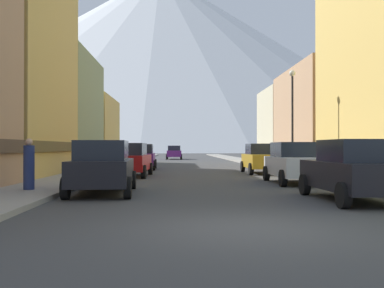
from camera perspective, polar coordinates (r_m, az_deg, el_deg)
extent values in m
plane|color=#3C3C3C|center=(8.84, 6.87, -10.57)|extent=(400.00, 400.00, 0.00)
cube|color=gray|center=(43.89, -8.46, -2.36)|extent=(2.50, 100.00, 0.15)
cube|color=gray|center=(44.28, 7.85, -2.34)|extent=(2.50, 100.00, 0.15)
cube|color=#8C9966|center=(35.31, -20.23, 3.82)|extent=(9.70, 9.96, 8.31)
cube|color=#3F442D|center=(35.22, -20.24, -0.33)|extent=(10.00, 9.96, 0.50)
cube|color=#D8B259|center=(45.19, -14.34, 1.66)|extent=(6.94, 10.24, 6.39)
cube|color=brown|center=(45.17, -14.34, -0.36)|extent=(7.24, 10.24, 0.50)
cube|color=tan|center=(37.17, 19.04, 3.14)|extent=(9.01, 11.71, 7.71)
cube|color=brown|center=(37.10, 19.05, -0.34)|extent=(9.31, 11.71, 0.50)
cube|color=beige|center=(46.83, 14.89, 2.19)|extent=(9.55, 8.18, 7.37)
cube|color=#595444|center=(46.78, 14.89, -0.36)|extent=(9.85, 8.18, 0.50)
cube|color=black|center=(15.42, -11.22, -3.46)|extent=(2.05, 4.48, 0.80)
cube|color=#1E232D|center=(15.15, -11.32, -0.79)|extent=(1.70, 2.27, 0.64)
cylinder|color=black|center=(17.20, -13.66, -4.47)|extent=(0.25, 0.69, 0.68)
cylinder|color=black|center=(17.01, -7.50, -4.53)|extent=(0.25, 0.69, 0.68)
cylinder|color=black|center=(13.96, -15.75, -5.41)|extent=(0.25, 0.69, 0.68)
cylinder|color=black|center=(13.73, -8.16, -5.51)|extent=(0.25, 0.69, 0.68)
cube|color=#9E1111|center=(24.26, -7.85, -2.35)|extent=(2.04, 4.48, 0.80)
cube|color=#1E232D|center=(23.99, -7.94, -0.65)|extent=(1.70, 2.27, 0.64)
cylinder|color=black|center=(26.05, -9.32, -3.10)|extent=(0.25, 0.69, 0.68)
cylinder|color=black|center=(25.79, -5.29, -3.13)|extent=(0.25, 0.69, 0.68)
cylinder|color=black|center=(22.81, -10.76, -3.48)|extent=(0.25, 0.69, 0.68)
cylinder|color=black|center=(22.52, -6.15, -3.52)|extent=(0.25, 0.69, 0.68)
cube|color=#591E72|center=(31.95, -6.45, -1.89)|extent=(1.91, 4.43, 0.80)
cube|color=#1E232D|center=(31.69, -6.47, -0.60)|extent=(1.64, 2.23, 0.64)
cylinder|color=black|center=(33.68, -7.84, -2.49)|extent=(0.23, 0.68, 0.68)
cylinder|color=black|center=(33.57, -4.71, -2.50)|extent=(0.23, 0.68, 0.68)
cylinder|color=black|center=(30.39, -8.37, -2.72)|extent=(0.23, 0.68, 0.68)
cylinder|color=black|center=(30.28, -4.90, -2.73)|extent=(0.23, 0.68, 0.68)
cube|color=black|center=(13.93, 19.69, -3.77)|extent=(1.89, 4.42, 0.80)
cube|color=#1E232D|center=(13.68, 20.08, -0.81)|extent=(1.63, 2.22, 0.64)
cylinder|color=black|center=(15.20, 14.09, -5.01)|extent=(0.23, 0.68, 0.68)
cylinder|color=black|center=(15.83, 20.50, -4.81)|extent=(0.23, 0.68, 0.68)
cylinder|color=black|center=(12.09, 18.63, -6.18)|extent=(0.23, 0.68, 0.68)
cube|color=silver|center=(19.95, 12.93, -2.76)|extent=(1.85, 4.40, 0.80)
cube|color=#1E232D|center=(20.17, 12.74, -0.69)|extent=(1.61, 2.20, 0.64)
cylinder|color=black|center=(18.66, 16.97, -4.15)|extent=(0.22, 0.68, 0.68)
cylinder|color=black|center=(18.15, 11.45, -4.26)|extent=(0.22, 0.68, 0.68)
cylinder|color=black|center=(21.80, 14.16, -3.61)|extent=(0.22, 0.68, 0.68)
cylinder|color=black|center=(21.36, 9.40, -3.69)|extent=(0.22, 0.68, 0.68)
cube|color=#B28419|center=(27.27, 8.84, -2.14)|extent=(1.87, 4.41, 0.80)
cube|color=#1E232D|center=(27.51, 8.75, -0.62)|extent=(1.61, 2.21, 0.64)
cylinder|color=black|center=(25.86, 11.52, -3.12)|extent=(0.22, 0.68, 0.68)
cylinder|color=black|center=(25.51, 7.49, -3.16)|extent=(0.22, 0.68, 0.68)
cylinder|color=black|center=(29.08, 10.04, -2.82)|extent=(0.22, 0.68, 0.68)
cylinder|color=black|center=(28.77, 6.44, -2.85)|extent=(0.22, 0.68, 0.68)
cube|color=#591E72|center=(59.00, -2.28, -1.22)|extent=(1.84, 4.40, 0.80)
cube|color=#1E232D|center=(59.25, -2.28, -0.52)|extent=(1.60, 2.20, 0.64)
cylinder|color=black|center=(57.36, -1.37, -1.64)|extent=(0.22, 0.68, 0.68)
cylinder|color=black|center=(57.37, -3.21, -1.64)|extent=(0.22, 0.68, 0.68)
cylinder|color=black|center=(60.66, -1.41, -1.58)|extent=(0.22, 0.68, 0.68)
cylinder|color=black|center=(60.67, -3.15, -1.58)|extent=(0.22, 0.68, 0.68)
cylinder|color=gray|center=(24.81, 17.65, -3.30)|extent=(0.55, 0.55, 0.31)
sphere|color=#336030|center=(24.79, 17.65, -2.32)|extent=(0.67, 0.67, 0.67)
cylinder|color=navy|center=(15.96, -19.96, -2.81)|extent=(0.36, 0.36, 1.47)
sphere|color=tan|center=(15.95, -19.95, 0.25)|extent=(0.23, 0.23, 0.23)
cylinder|color=brown|center=(22.87, 17.38, -2.08)|extent=(0.36, 0.36, 1.48)
sphere|color=tan|center=(22.86, 17.37, 0.07)|extent=(0.23, 0.23, 0.23)
cylinder|color=black|center=(26.49, 12.62, 2.49)|extent=(0.12, 0.12, 5.50)
sphere|color=white|center=(26.80, 12.60, 8.76)|extent=(0.36, 0.36, 0.36)
cone|color=white|center=(273.66, -4.02, 10.43)|extent=(306.57, 306.57, 106.23)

